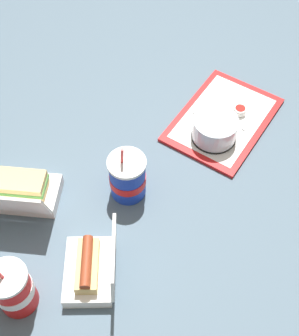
# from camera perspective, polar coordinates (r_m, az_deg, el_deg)

# --- Properties ---
(ground_plane) EXTENTS (3.20, 3.20, 0.00)m
(ground_plane) POSITION_cam_1_polar(r_m,az_deg,el_deg) (1.40, 0.25, 0.18)
(ground_plane) COLOR #4C6070
(food_tray) EXTENTS (0.38, 0.27, 0.01)m
(food_tray) POSITION_cam_1_polar(r_m,az_deg,el_deg) (1.52, 8.94, 5.86)
(food_tray) COLOR red
(food_tray) RESTS_ON ground_plane
(cake_container) EXTENTS (0.14, 0.14, 0.08)m
(cake_container) POSITION_cam_1_polar(r_m,az_deg,el_deg) (1.44, 7.97, 4.71)
(cake_container) COLOR black
(cake_container) RESTS_ON food_tray
(ketchup_cup) EXTENTS (0.04, 0.04, 0.02)m
(ketchup_cup) POSITION_cam_1_polar(r_m,az_deg,el_deg) (1.53, 10.96, 6.91)
(ketchup_cup) COLOR white
(ketchup_cup) RESTS_ON food_tray
(napkin_stack) EXTENTS (0.11, 0.11, 0.00)m
(napkin_stack) POSITION_cam_1_polar(r_m,az_deg,el_deg) (1.53, 7.77, 7.04)
(napkin_stack) COLOR white
(napkin_stack) RESTS_ON food_tray
(plastic_fork) EXTENTS (0.11, 0.01, 0.00)m
(plastic_fork) POSITION_cam_1_polar(r_m,az_deg,el_deg) (1.53, 12.23, 5.89)
(plastic_fork) COLOR white
(plastic_fork) RESTS_ON food_tray
(clamshell_hotdog_left) EXTENTS (0.22, 0.21, 0.16)m
(clamshell_hotdog_left) POSITION_cam_1_polar(r_m,az_deg,el_deg) (1.20, -7.08, -12.01)
(clamshell_hotdog_left) COLOR white
(clamshell_hotdog_left) RESTS_ON ground_plane
(clamshell_sandwich_corner) EXTENTS (0.24, 0.25, 0.16)m
(clamshell_sandwich_corner) POSITION_cam_1_polar(r_m,az_deg,el_deg) (1.34, -15.42, -2.77)
(clamshell_sandwich_corner) COLOR white
(clamshell_sandwich_corner) RESTS_ON ground_plane
(soda_cup_center) EXTENTS (0.11, 0.11, 0.20)m
(soda_cup_center) POSITION_cam_1_polar(r_m,az_deg,el_deg) (1.29, -2.69, -1.11)
(soda_cup_center) COLOR #1938B7
(soda_cup_center) RESTS_ON ground_plane
(soda_cup_right) EXTENTS (0.10, 0.10, 0.21)m
(soda_cup_right) POSITION_cam_1_polar(r_m,az_deg,el_deg) (1.18, -16.28, -13.98)
(soda_cup_right) COLOR red
(soda_cup_right) RESTS_ON ground_plane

